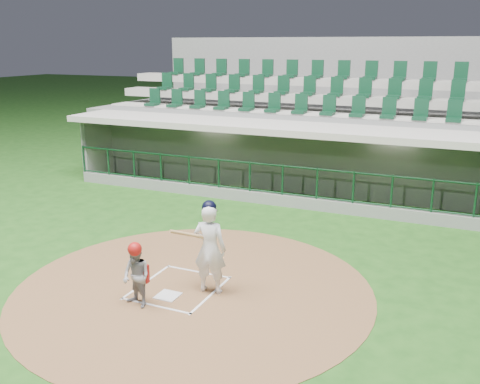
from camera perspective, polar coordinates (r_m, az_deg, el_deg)
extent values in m
plane|color=#1C4A15|center=(11.29, -5.82, -9.59)|extent=(120.00, 120.00, 0.00)
cylinder|color=brown|center=(10.99, -4.97, -10.25)|extent=(7.20, 7.20, 0.01)
cube|color=silver|center=(10.74, -7.70, -10.90)|extent=(0.43, 0.43, 0.02)
cube|color=white|center=(11.41, -9.90, -9.36)|extent=(0.05, 1.80, 0.01)
cube|color=white|center=(10.72, -3.08, -10.86)|extent=(0.05, 1.80, 0.01)
cube|color=white|center=(11.71, -4.49, -8.49)|extent=(1.55, 0.05, 0.01)
cube|color=white|center=(10.40, -9.02, -11.90)|extent=(1.55, 0.05, 0.01)
cube|color=slate|center=(17.93, 6.12, -1.83)|extent=(15.00, 3.00, 0.10)
cube|color=slate|center=(19.07, 7.73, 3.51)|extent=(15.00, 0.20, 2.70)
cube|color=beige|center=(18.90, 7.65, 4.18)|extent=(13.50, 0.04, 0.90)
cube|color=gray|center=(21.03, -13.64, 4.33)|extent=(0.20, 3.00, 2.70)
cube|color=#B0AB9F|center=(17.07, 6.13, 7.10)|extent=(15.40, 3.50, 0.20)
cube|color=slate|center=(16.32, 4.51, -0.98)|extent=(15.00, 0.15, 0.40)
cube|color=black|center=(15.95, 4.63, 4.45)|extent=(15.00, 0.01, 0.95)
cube|color=brown|center=(18.82, 7.13, -0.16)|extent=(12.75, 0.40, 0.45)
cube|color=white|center=(18.44, -2.61, 7.39)|extent=(1.30, 0.35, 0.04)
cube|color=white|center=(16.68, 16.29, 5.92)|extent=(1.30, 0.35, 0.04)
imported|color=#AA121A|center=(20.44, -6.44, 3.15)|extent=(1.29, 0.87, 1.86)
imported|color=maroon|center=(19.43, 0.24, 2.69)|extent=(1.20, 0.72, 1.91)
imported|color=#A31C11|center=(18.30, 9.68, 1.05)|extent=(0.79, 0.55, 1.54)
imported|color=maroon|center=(17.89, 23.05, -0.23)|extent=(1.55, 1.03, 1.60)
cube|color=slate|center=(20.57, 9.06, 5.19)|extent=(17.00, 6.50, 2.50)
cube|color=#B0AB9F|center=(18.96, 8.02, 7.88)|extent=(16.60, 0.95, 0.30)
cube|color=gray|center=(19.81, 8.85, 9.77)|extent=(16.60, 0.95, 0.30)
cube|color=gray|center=(20.68, 9.63, 11.51)|extent=(16.60, 0.95, 0.30)
cube|color=slate|center=(23.61, 11.36, 9.77)|extent=(17.00, 0.25, 5.05)
imported|color=white|center=(10.49, -3.24, -6.07)|extent=(0.71, 0.51, 1.81)
sphere|color=black|center=(10.21, -3.31, -1.65)|extent=(0.28, 0.28, 0.28)
cylinder|color=tan|center=(10.28, -5.15, -4.60)|extent=(0.58, 0.79, 0.39)
imported|color=gray|center=(10.22, -11.00, -8.84)|extent=(0.68, 0.60, 1.19)
sphere|color=#AE1512|center=(10.01, -11.16, -6.00)|extent=(0.26, 0.26, 0.26)
cube|color=#A61311|center=(10.33, -10.53, -8.48)|extent=(0.32, 0.10, 0.35)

